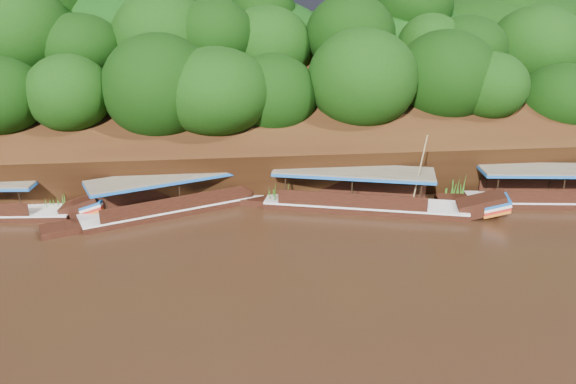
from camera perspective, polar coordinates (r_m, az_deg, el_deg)
The scene contains 5 objects.
ground at distance 30.65m, azimuth 9.73°, elevation -7.15°, with size 160.00×160.00×0.00m, color black.
riverbank at distance 50.90m, azimuth 3.06°, elevation 6.57°, with size 120.00×30.06×19.40m.
boat_1 at distance 37.30m, azimuth 9.03°, elevation -0.94°, with size 15.64×6.29×5.99m.
boat_2 at distance 37.85m, azimuth -8.88°, elevation -0.66°, with size 15.98×8.03×6.47m.
reeds at distance 38.13m, azimuth 1.34°, elevation 0.25°, with size 51.24×2.58×2.05m.
Camera 1 is at (-7.98, -26.07, 14.01)m, focal length 35.00 mm.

